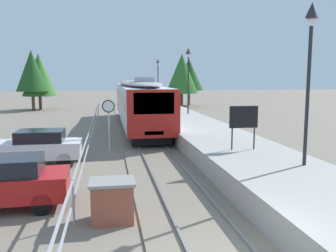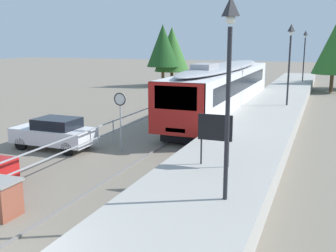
# 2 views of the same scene
# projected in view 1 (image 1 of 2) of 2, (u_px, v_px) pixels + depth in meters

# --- Properties ---
(ground_plane) EXTENTS (160.00, 160.00, 0.00)m
(ground_plane) POSITION_uv_depth(u_px,v_px,m) (100.00, 127.00, 27.99)
(ground_plane) COLOR slate
(track_rails) EXTENTS (3.20, 60.00, 0.14)m
(track_rails) POSITION_uv_depth(u_px,v_px,m) (138.00, 126.00, 28.48)
(track_rails) COLOR slate
(track_rails) RESTS_ON ground
(commuter_train) EXTENTS (2.82, 19.49, 3.74)m
(commuter_train) POSITION_uv_depth(u_px,v_px,m) (138.00, 100.00, 27.96)
(commuter_train) COLOR silver
(commuter_train) RESTS_ON track_rails
(station_platform) EXTENTS (3.90, 60.00, 0.90)m
(station_platform) POSITION_uv_depth(u_px,v_px,m) (178.00, 120.00, 28.96)
(station_platform) COLOR #A8A59E
(station_platform) RESTS_ON ground
(platform_lamp_near_end) EXTENTS (0.34, 0.34, 5.35)m
(platform_lamp_near_end) POSITION_uv_depth(u_px,v_px,m) (310.00, 54.00, 11.66)
(platform_lamp_near_end) COLOR #232328
(platform_lamp_near_end) RESTS_ON station_platform
(platform_lamp_mid_platform) EXTENTS (0.34, 0.34, 5.35)m
(platform_lamp_mid_platform) POSITION_uv_depth(u_px,v_px,m) (188.00, 68.00, 29.11)
(platform_lamp_mid_platform) COLOR #232328
(platform_lamp_mid_platform) RESTS_ON station_platform
(platform_lamp_far_end) EXTENTS (0.34, 0.34, 5.35)m
(platform_lamp_far_end) POSITION_uv_depth(u_px,v_px,m) (158.00, 72.00, 46.57)
(platform_lamp_far_end) COLOR #232328
(platform_lamp_far_end) RESTS_ON station_platform
(platform_notice_board) EXTENTS (1.20, 0.08, 1.80)m
(platform_notice_board) POSITION_uv_depth(u_px,v_px,m) (244.00, 118.00, 14.63)
(platform_notice_board) COLOR #232328
(platform_notice_board) RESTS_ON station_platform
(speed_limit_sign) EXTENTS (0.61, 0.10, 2.81)m
(speed_limit_sign) POSITION_uv_depth(u_px,v_px,m) (109.00, 114.00, 17.05)
(speed_limit_sign) COLOR #9EA0A5
(speed_limit_sign) RESTS_ON ground
(brick_utility_cabinet) EXTENTS (1.21, 0.99, 1.13)m
(brick_utility_cabinet) POSITION_uv_depth(u_px,v_px,m) (112.00, 200.00, 9.59)
(brick_utility_cabinet) COLOR brown
(brick_utility_cabinet) RESTS_ON ground
(carpark_fence) EXTENTS (0.06, 36.06, 1.25)m
(carpark_fence) POSITION_uv_depth(u_px,v_px,m) (90.00, 136.00, 18.05)
(carpark_fence) COLOR #9EA0A5
(carpark_fence) RESTS_ON ground
(parked_hatchback_red) EXTENTS (4.06, 1.90, 1.53)m
(parked_hatchback_red) POSITION_uv_depth(u_px,v_px,m) (0.00, 182.00, 10.50)
(parked_hatchback_red) COLOR red
(parked_hatchback_red) RESTS_ON ground
(parked_hatchback_white) EXTENTS (4.00, 1.77, 1.53)m
(parked_hatchback_white) POSITION_uv_depth(u_px,v_px,m) (36.00, 147.00, 15.93)
(parked_hatchback_white) COLOR white
(parked_hatchback_white) RESTS_ON ground
(tree_behind_carpark) EXTENTS (4.17, 4.17, 6.89)m
(tree_behind_carpark) POSITION_uv_depth(u_px,v_px,m) (182.00, 74.00, 45.79)
(tree_behind_carpark) COLOR brown
(tree_behind_carpark) RESTS_ON ground
(tree_behind_station_far) EXTENTS (3.64, 3.64, 7.02)m
(tree_behind_station_far) POSITION_uv_depth(u_px,v_px,m) (32.00, 71.00, 41.46)
(tree_behind_station_far) COLOR brown
(tree_behind_station_far) RESTS_ON ground
(tree_distant_left) EXTENTS (4.11, 4.11, 6.76)m
(tree_distant_left) POSITION_uv_depth(u_px,v_px,m) (39.00, 75.00, 43.13)
(tree_distant_left) COLOR brown
(tree_distant_left) RESTS_ON ground
(tree_distant_centre) EXTENTS (4.02, 4.02, 6.48)m
(tree_distant_centre) POSITION_uv_depth(u_px,v_px,m) (189.00, 75.00, 49.75)
(tree_distant_centre) COLOR brown
(tree_distant_centre) RESTS_ON ground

